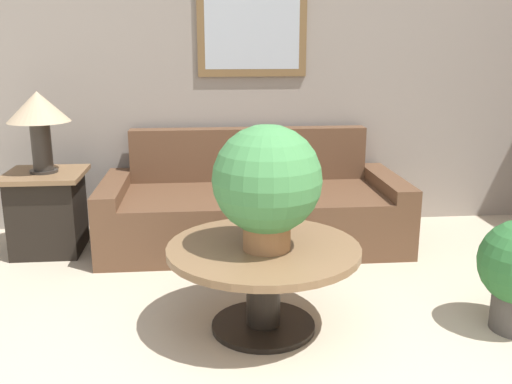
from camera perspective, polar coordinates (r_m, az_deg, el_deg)
name	(u,v)px	position (r m, az deg, el deg)	size (l,w,h in m)	color
wall_back	(278,70)	(4.84, 2.18, 12.06)	(7.69, 0.09, 2.60)	gray
couch_main	(253,209)	(4.46, -0.34, -1.70)	(2.29, 0.99, 0.85)	brown
coffee_table	(264,269)	(3.10, 0.76, -7.72)	(1.04, 1.04, 0.48)	black
side_table	(48,211)	(4.53, -20.09, -1.82)	(0.56, 0.56, 0.61)	black
table_lamp	(38,113)	(4.39, -20.93, 7.37)	(0.44, 0.44, 0.59)	#2D2823
potted_plant_on_table	(267,182)	(2.90, 1.11, 0.96)	(0.56, 0.56, 0.66)	#9E6B42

